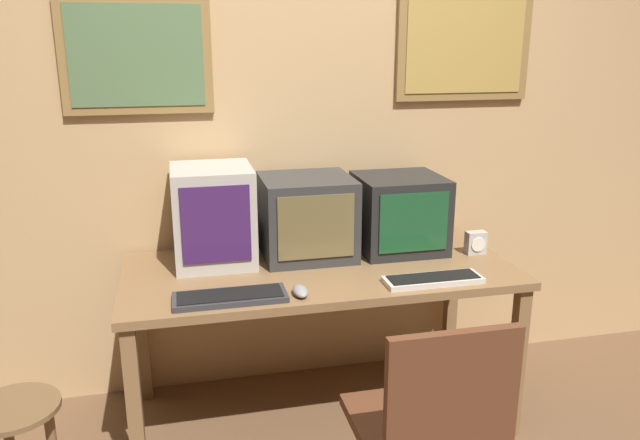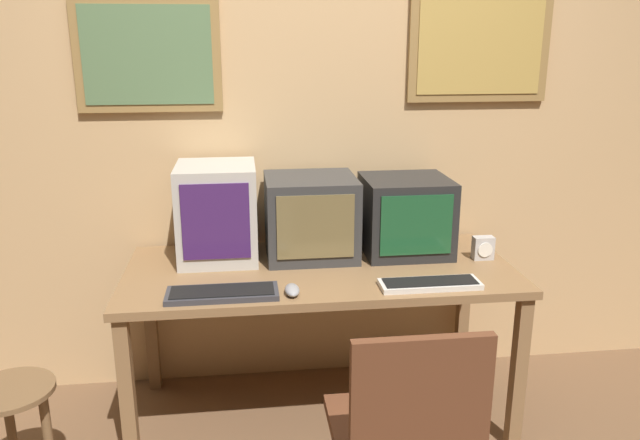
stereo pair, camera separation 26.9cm
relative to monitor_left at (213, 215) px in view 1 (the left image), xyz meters
The scene contains 10 objects.
wall_back 0.62m from the monitor_left, 29.82° to the left, with size 8.00×0.08×2.60m.
desk 0.56m from the monitor_left, 22.38° to the right, with size 1.70×0.78×0.74m.
monitor_left is the anchor object (origin of this frame).
monitor_center 0.42m from the monitor_left, ahead, with size 0.41×0.39×0.37m.
monitor_right 0.87m from the monitor_left, ahead, with size 0.39×0.38×0.35m.
keyboard_main 0.50m from the monitor_left, 86.84° to the right, with size 0.44×0.16×0.03m.
keyboard_side 1.00m from the monitor_left, 28.33° to the right, with size 0.41×0.13×0.03m.
mouse_near_keyboard 0.59m from the monitor_left, 57.74° to the right, with size 0.06×0.12×0.04m.
desk_clock 1.22m from the monitor_left, ahead, with size 0.09×0.06×0.11m.
side_stool 1.14m from the monitor_left, 140.90° to the right, with size 0.32×0.32×0.48m.
Camera 1 is at (-0.59, -1.54, 1.70)m, focal length 35.00 mm.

